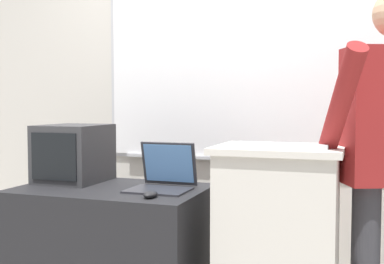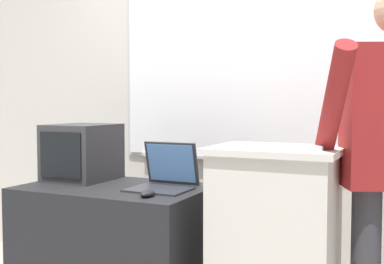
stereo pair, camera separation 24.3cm
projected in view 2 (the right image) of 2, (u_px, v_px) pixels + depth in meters
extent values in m
cube|color=beige|center=(251.00, 67.00, 3.21)|extent=(6.40, 0.12, 2.90)
cube|color=#B7B7BC|center=(276.00, 68.00, 3.07)|extent=(2.23, 0.02, 1.22)
cube|color=white|center=(276.00, 68.00, 3.07)|extent=(2.18, 0.02, 1.17)
cube|color=#B7B7BC|center=(274.00, 161.00, 3.09)|extent=(1.96, 0.04, 0.02)
cube|color=beige|center=(275.00, 258.00, 2.24)|extent=(0.54, 0.43, 0.98)
cube|color=beige|center=(276.00, 150.00, 2.21)|extent=(0.59, 0.47, 0.03)
cube|color=black|center=(116.00, 255.00, 2.62)|extent=(1.00, 0.63, 0.76)
cylinder|color=maroon|center=(333.00, 108.00, 1.95)|extent=(0.24, 0.43, 0.52)
cube|color=#28282D|center=(159.00, 190.00, 2.47)|extent=(0.31, 0.24, 0.01)
cube|color=#28282D|center=(172.00, 163.00, 2.59)|extent=(0.30, 0.07, 0.23)
cube|color=#598CCC|center=(171.00, 163.00, 2.58)|extent=(0.27, 0.05, 0.20)
cube|color=silver|center=(277.00, 146.00, 2.15)|extent=(0.42, 0.11, 0.02)
ellipsoid|color=black|center=(147.00, 193.00, 2.30)|extent=(0.06, 0.10, 0.03)
cube|color=#333335|center=(82.00, 152.00, 2.81)|extent=(0.34, 0.38, 0.33)
cube|color=black|center=(60.00, 155.00, 2.64)|extent=(0.28, 0.01, 0.25)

